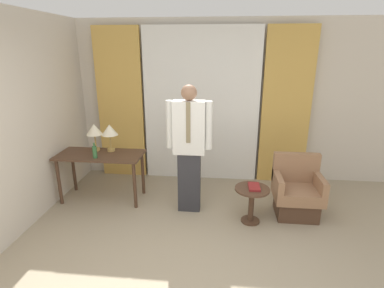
% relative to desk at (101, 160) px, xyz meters
% --- Properties ---
extents(wall_back, '(10.00, 0.06, 2.70)m').
position_rel_desk_xyz_m(wall_back, '(1.43, 1.08, 0.72)').
color(wall_back, beige).
rests_on(wall_back, ground_plane).
extents(curtain_sheer_center, '(1.93, 0.06, 2.58)m').
position_rel_desk_xyz_m(curtain_sheer_center, '(1.43, 0.95, 0.66)').
color(curtain_sheer_center, white).
rests_on(curtain_sheer_center, ground_plane).
extents(curtain_drape_left, '(0.79, 0.06, 2.58)m').
position_rel_desk_xyz_m(curtain_drape_left, '(0.03, 0.95, 0.66)').
color(curtain_drape_left, gold).
rests_on(curtain_drape_left, ground_plane).
extents(curtain_drape_right, '(0.79, 0.06, 2.58)m').
position_rel_desk_xyz_m(curtain_drape_right, '(2.83, 0.95, 0.66)').
color(curtain_drape_right, gold).
rests_on(curtain_drape_right, ground_plane).
extents(desk, '(1.26, 0.57, 0.73)m').
position_rel_desk_xyz_m(desk, '(0.00, 0.00, 0.00)').
color(desk, '#4C3323').
rests_on(desk, ground_plane).
extents(table_lamp_left, '(0.24, 0.24, 0.41)m').
position_rel_desk_xyz_m(table_lamp_left, '(-0.12, 0.15, 0.42)').
color(table_lamp_left, tan).
rests_on(table_lamp_left, desk).
extents(table_lamp_right, '(0.24, 0.24, 0.41)m').
position_rel_desk_xyz_m(table_lamp_right, '(0.12, 0.15, 0.42)').
color(table_lamp_right, tan).
rests_on(table_lamp_right, desk).
extents(bottle_near_edge, '(0.06, 0.06, 0.22)m').
position_rel_desk_xyz_m(bottle_near_edge, '(-0.00, -0.17, 0.20)').
color(bottle_near_edge, '#336638').
rests_on(bottle_near_edge, desk).
extents(person, '(0.62, 0.21, 1.79)m').
position_rel_desk_xyz_m(person, '(1.36, -0.20, 0.35)').
color(person, '#2D2D33').
rests_on(person, ground_plane).
extents(armchair, '(0.63, 0.54, 0.84)m').
position_rel_desk_xyz_m(armchair, '(2.84, -0.18, -0.30)').
color(armchair, '#4C3323').
rests_on(armchair, ground_plane).
extents(side_table, '(0.45, 0.45, 0.49)m').
position_rel_desk_xyz_m(side_table, '(2.21, -0.44, -0.29)').
color(side_table, '#4C3323').
rests_on(side_table, ground_plane).
extents(book, '(0.14, 0.23, 0.03)m').
position_rel_desk_xyz_m(book, '(2.23, -0.43, -0.12)').
color(book, maroon).
rests_on(book, side_table).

